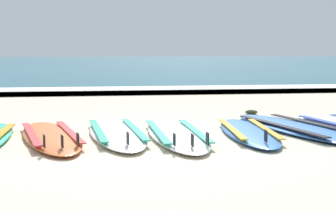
# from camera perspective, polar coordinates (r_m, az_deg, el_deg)

# --- Properties ---
(ground_plane) EXTENTS (80.00, 80.00, 0.00)m
(ground_plane) POSITION_cam_1_polar(r_m,az_deg,el_deg) (4.98, -3.04, -4.44)
(ground_plane) COLOR beige
(sea) EXTENTS (80.00, 60.00, 0.10)m
(sea) POSITION_cam_1_polar(r_m,az_deg,el_deg) (40.36, -7.87, 4.85)
(sea) COLOR #23667A
(sea) RESTS_ON ground
(wave_foam_strip) EXTENTS (80.00, 1.10, 0.11)m
(wave_foam_strip) POSITION_cam_1_polar(r_m,az_deg,el_deg) (10.94, -6.06, 1.60)
(wave_foam_strip) COLOR white
(wave_foam_strip) RESTS_ON ground
(surfboard_3) EXTENTS (0.95, 2.21, 0.18)m
(surfboard_3) POSITION_cam_1_polar(r_m,az_deg,el_deg) (5.37, -13.06, -3.43)
(surfboard_3) COLOR orange
(surfboard_3) RESTS_ON ground
(surfboard_4) EXTENTS (0.71, 2.23, 0.18)m
(surfboard_4) POSITION_cam_1_polar(r_m,az_deg,el_deg) (5.46, -5.83, -3.14)
(surfboard_4) COLOR white
(surfboard_4) RESTS_ON ground
(surfboard_5) EXTENTS (0.56, 2.21, 0.18)m
(surfboard_5) POSITION_cam_1_polar(r_m,az_deg,el_deg) (5.35, 0.91, -3.30)
(surfboard_5) COLOR white
(surfboard_5) RESTS_ON ground
(surfboard_6) EXTENTS (0.69, 2.05, 0.18)m
(surfboard_6) POSITION_cam_1_polar(r_m,az_deg,el_deg) (5.57, 8.99, -3.00)
(surfboard_6) COLOR #3875CC
(surfboard_6) RESTS_ON ground
(surfboard_7) EXTENTS (1.08, 2.58, 0.18)m
(surfboard_7) POSITION_cam_1_polar(r_m,az_deg,el_deg) (5.97, 14.26, -2.50)
(surfboard_7) COLOR #3875CC
(surfboard_7) RESTS_ON ground
(seaweed_clump_near_shoreline) EXTENTS (0.18, 0.14, 0.06)m
(seaweed_clump_near_shoreline) POSITION_cam_1_polar(r_m,az_deg,el_deg) (7.40, 9.35, -0.79)
(seaweed_clump_near_shoreline) COLOR #2D381E
(seaweed_clump_near_shoreline) RESTS_ON ground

